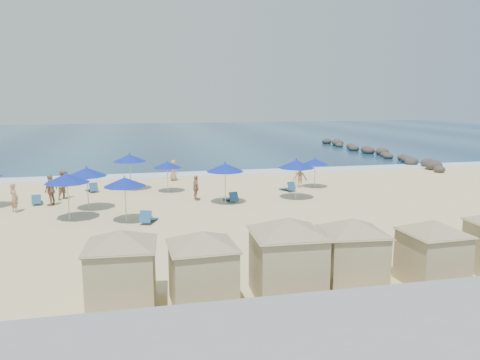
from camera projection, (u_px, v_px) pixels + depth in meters
name	position (u px, v px, depth m)	size (l,w,h in m)	color
ground	(185.00, 224.00, 24.28)	(160.00, 160.00, 0.00)	beige
ocean	(151.00, 137.00, 77.14)	(160.00, 80.00, 0.06)	navy
surf_line	(166.00, 175.00, 39.17)	(160.00, 2.50, 0.08)	white
seawall	(243.00, 345.00, 11.19)	(160.00, 6.10, 1.22)	gray
rock_jetty	(373.00, 152.00, 53.26)	(2.56, 26.66, 0.96)	#2C2725
trash_bin	(305.00, 238.00, 20.42)	(0.83, 0.83, 0.83)	black
cabana_0	(121.00, 259.00, 14.46)	(4.36, 4.36, 2.74)	tan
cabana_1	(202.00, 259.00, 14.60)	(4.24, 4.24, 2.66)	tan
cabana_2	(288.00, 247.00, 15.20)	(4.71, 4.71, 2.95)	tan
cabana_3	(353.00, 244.00, 16.03)	(4.26, 4.26, 2.68)	tan
cabana_4	(433.00, 244.00, 16.27)	(4.07, 4.07, 2.56)	tan
umbrella_3	(67.00, 178.00, 24.51)	(2.33, 2.33, 2.65)	#A5A8AD
umbrella_4	(130.00, 158.00, 32.66)	(2.32, 2.32, 2.64)	#A5A8AD
umbrella_5	(87.00, 172.00, 26.84)	(2.28, 2.28, 2.60)	#A5A8AD
umbrella_6	(125.00, 182.00, 24.15)	(2.20, 2.20, 2.50)	#A5A8AD
umbrella_7	(167.00, 165.00, 31.95)	(1.95, 1.95, 2.22)	#A5A8AD
umbrella_8	(225.00, 167.00, 28.37)	(2.31, 2.31, 2.63)	#A5A8AD
umbrella_9	(315.00, 162.00, 33.55)	(1.95, 1.95, 2.22)	#A5A8AD
umbrella_10	(296.00, 164.00, 29.67)	(2.33, 2.33, 2.66)	#A5A8AD
beach_chair_1	(37.00, 201.00, 28.61)	(0.67, 1.26, 0.66)	#245184
beach_chair_2	(92.00, 189.00, 32.38)	(1.00, 1.39, 0.70)	#245184
beach_chair_3	(148.00, 218.00, 24.40)	(1.05, 1.49, 0.75)	#245184
beach_chair_4	(232.00, 198.00, 29.32)	(0.83, 1.36, 0.69)	#245184
beach_chair_5	(288.00, 188.00, 32.70)	(0.99, 1.41, 0.71)	#245184
beachgoer_0	(14.00, 198.00, 26.59)	(0.61, 0.40, 1.68)	#A4765B
beachgoer_1	(64.00, 185.00, 29.97)	(0.92, 0.72, 1.89)	#A4765B
beachgoer_2	(196.00, 188.00, 29.68)	(0.94, 0.39, 1.61)	#A4765B
beachgoer_3	(300.00, 177.00, 33.87)	(1.03, 0.59, 1.59)	#A4765B
beachgoer_4	(174.00, 170.00, 36.72)	(0.81, 0.52, 1.65)	#A4765B
beachgoer_5	(51.00, 190.00, 28.21)	(1.11, 0.46, 1.90)	#A4765B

